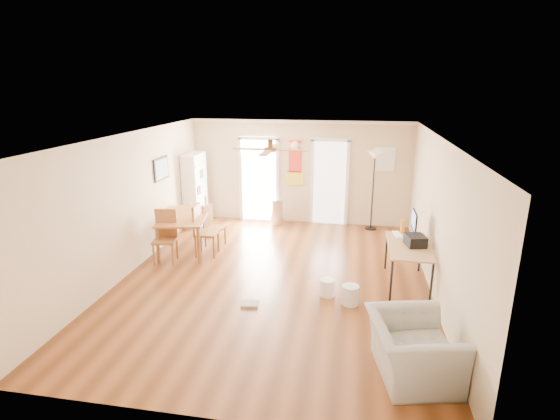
% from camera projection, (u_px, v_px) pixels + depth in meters
% --- Properties ---
extents(floor, '(7.00, 7.00, 0.00)m').
position_uv_depth(floor, '(274.00, 279.00, 7.92)').
color(floor, brown).
rests_on(floor, ground).
extents(ceiling, '(5.50, 7.00, 0.00)m').
position_uv_depth(ceiling, '(274.00, 137.00, 7.19)').
color(ceiling, silver).
rests_on(ceiling, floor).
extents(wall_back, '(5.50, 0.04, 2.60)m').
position_uv_depth(wall_back, '(300.00, 172.00, 10.86)').
color(wall_back, beige).
rests_on(wall_back, floor).
extents(wall_front, '(5.50, 0.04, 2.60)m').
position_uv_depth(wall_front, '(208.00, 311.00, 4.25)').
color(wall_front, beige).
rests_on(wall_front, floor).
extents(wall_left, '(0.04, 7.00, 2.60)m').
position_uv_depth(wall_left, '(129.00, 204.00, 8.01)').
color(wall_left, beige).
rests_on(wall_left, floor).
extents(wall_right, '(0.04, 7.00, 2.60)m').
position_uv_depth(wall_right, '(438.00, 220.00, 7.10)').
color(wall_right, beige).
rests_on(wall_right, floor).
extents(crown_molding, '(5.50, 7.00, 0.08)m').
position_uv_depth(crown_molding, '(274.00, 139.00, 7.20)').
color(crown_molding, white).
rests_on(crown_molding, wall_back).
extents(kitchen_doorway, '(0.90, 0.10, 2.10)m').
position_uv_depth(kitchen_doorway, '(259.00, 181.00, 11.09)').
color(kitchen_doorway, white).
rests_on(kitchen_doorway, wall_back).
extents(bathroom_doorway, '(0.80, 0.10, 2.10)m').
position_uv_depth(bathroom_doorway, '(329.00, 183.00, 10.79)').
color(bathroom_doorway, white).
rests_on(bathroom_doorway, wall_back).
extents(wall_decal, '(0.46, 0.03, 1.10)m').
position_uv_depth(wall_decal, '(295.00, 163.00, 10.79)').
color(wall_decal, red).
rests_on(wall_decal, wall_back).
extents(ac_grille, '(0.50, 0.04, 0.60)m').
position_uv_depth(ac_grille, '(384.00, 159.00, 10.38)').
color(ac_grille, white).
rests_on(ac_grille, wall_back).
extents(framed_poster, '(0.04, 0.66, 0.48)m').
position_uv_depth(framed_poster, '(161.00, 169.00, 9.22)').
color(framed_poster, black).
rests_on(framed_poster, wall_left).
extents(ceiling_fan, '(1.24, 1.24, 0.20)m').
position_uv_depth(ceiling_fan, '(270.00, 150.00, 6.95)').
color(ceiling_fan, '#593819').
rests_on(ceiling_fan, ceiling).
extents(bookshelf, '(0.53, 0.88, 1.82)m').
position_uv_depth(bookshelf, '(195.00, 190.00, 10.75)').
color(bookshelf, white).
rests_on(bookshelf, floor).
extents(dining_table, '(1.21, 1.70, 0.78)m').
position_uv_depth(dining_table, '(185.00, 233.00, 9.22)').
color(dining_table, '#A45F34').
rests_on(dining_table, floor).
extents(dining_chair_right_a, '(0.45, 0.45, 0.91)m').
position_uv_depth(dining_chair_right_a, '(215.00, 226.00, 9.43)').
color(dining_chair_right_a, olive).
rests_on(dining_chair_right_a, floor).
extents(dining_chair_right_b, '(0.47, 0.47, 1.07)m').
position_uv_depth(dining_chair_right_b, '(207.00, 230.00, 8.91)').
color(dining_chair_right_b, '#A66D35').
rests_on(dining_chair_right_b, floor).
extents(dining_chair_near, '(0.50, 0.50, 1.05)m').
position_uv_depth(dining_chair_near, '(165.00, 237.00, 8.53)').
color(dining_chair_near, '#A96036').
rests_on(dining_chair_near, floor).
extents(trash_can, '(0.39, 0.39, 0.66)m').
position_uv_depth(trash_can, '(277.00, 212.00, 10.91)').
color(trash_can, silver).
rests_on(trash_can, floor).
extents(torchiere_lamp, '(0.42, 0.42, 1.93)m').
position_uv_depth(torchiere_lamp, '(373.00, 191.00, 10.39)').
color(torchiere_lamp, black).
rests_on(torchiere_lamp, floor).
extents(computer_desk, '(0.71, 1.42, 0.76)m').
position_uv_depth(computer_desk, '(407.00, 265.00, 7.58)').
color(computer_desk, tan).
rests_on(computer_desk, floor).
extents(imac, '(0.08, 0.52, 0.48)m').
position_uv_depth(imac, '(414.00, 224.00, 7.81)').
color(imac, black).
rests_on(imac, computer_desk).
extents(keyboard, '(0.18, 0.39, 0.01)m').
position_uv_depth(keyboard, '(398.00, 234.00, 7.98)').
color(keyboard, white).
rests_on(keyboard, computer_desk).
extents(printer, '(0.38, 0.42, 0.19)m').
position_uv_depth(printer, '(415.00, 240.00, 7.43)').
color(printer, black).
rests_on(printer, computer_desk).
extents(orange_bottle, '(0.10, 0.10, 0.25)m').
position_uv_depth(orange_bottle, '(403.00, 226.00, 8.07)').
color(orange_bottle, orange).
rests_on(orange_bottle, computer_desk).
extents(wastebasket_a, '(0.30, 0.30, 0.29)m').
position_uv_depth(wastebasket_a, '(327.00, 287.00, 7.27)').
color(wastebasket_a, white).
rests_on(wastebasket_a, floor).
extents(wastebasket_b, '(0.36, 0.36, 0.32)m').
position_uv_depth(wastebasket_b, '(350.00, 295.00, 6.98)').
color(wastebasket_b, silver).
rests_on(wastebasket_b, floor).
extents(floor_cloth, '(0.30, 0.25, 0.04)m').
position_uv_depth(floor_cloth, '(250.00, 304.00, 6.98)').
color(floor_cloth, '#A7A7A2').
rests_on(floor_cloth, floor).
extents(armchair, '(1.18, 1.29, 0.72)m').
position_uv_depth(armchair, '(412.00, 349.00, 5.22)').
color(armchair, '#A4A49F').
rests_on(armchair, floor).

